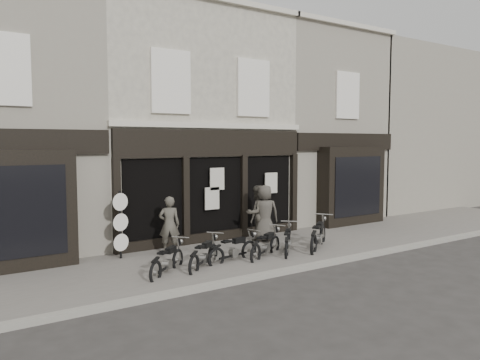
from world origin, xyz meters
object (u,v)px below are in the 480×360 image
motorcycle_4 (288,243)px  motorcycle_5 (318,238)px  man_centre (257,213)px  advert_sign_post (120,228)px  motorcycle_2 (234,252)px  man_right (265,213)px  motorcycle_1 (204,257)px  motorcycle_3 (266,247)px  motorcycle_0 (168,263)px  man_left (169,225)px

motorcycle_4 → motorcycle_5: size_ratio=0.82×
man_centre → advert_sign_post: 4.76m
motorcycle_2 → man_right: bearing=24.0°
motorcycle_2 → motorcycle_5: motorcycle_5 is taller
motorcycle_1 → man_right: (3.29, 1.65, 0.72)m
motorcycle_1 → motorcycle_2: (1.01, 0.08, -0.00)m
motorcycle_3 → motorcycle_4: bearing=-24.9°
motorcycle_3 → advert_sign_post: 4.29m
motorcycle_1 → motorcycle_4: motorcycle_4 is taller
motorcycle_3 → man_centre: (1.06, 1.93, 0.70)m
motorcycle_0 → motorcycle_5: size_ratio=0.82×
motorcycle_0 → advert_sign_post: 2.25m
motorcycle_0 → motorcycle_1: 1.09m
motorcycle_0 → motorcycle_1: size_ratio=0.98×
motorcycle_2 → man_centre: (2.15, 1.84, 0.71)m
motorcycle_3 → advert_sign_post: size_ratio=0.85×
motorcycle_0 → advert_sign_post: (-0.51, 2.09, 0.66)m
motorcycle_2 → motorcycle_3: 1.08m
advert_sign_post → motorcycle_4: bearing=-39.5°
motorcycle_2 → motorcycle_0: bearing=171.7°
man_centre → motorcycle_4: bearing=77.7°
motorcycle_5 → advert_sign_post: size_ratio=0.92×
motorcycle_4 → man_right: 1.79m
motorcycle_3 → advert_sign_post: (-3.69, 2.09, 0.65)m
motorcycle_2 → motorcycle_4: 1.96m
motorcycle_4 → advert_sign_post: size_ratio=0.76×
motorcycle_2 → motorcycle_3: (1.08, -0.09, 0.01)m
advert_sign_post → motorcycle_2: bearing=-52.9°
motorcycle_1 → man_centre: (3.16, 1.92, 0.71)m
motorcycle_5 → advert_sign_post: advert_sign_post is taller
motorcycle_1 → motorcycle_2: 1.02m
motorcycle_3 → advert_sign_post: advert_sign_post is taller
motorcycle_2 → motorcycle_5: (3.13, -0.15, 0.07)m
motorcycle_3 → motorcycle_4: 0.88m
motorcycle_0 → motorcycle_3: bearing=-39.3°
man_centre → motorcycle_0: bearing=17.7°
motorcycle_0 → motorcycle_2: bearing=-37.0°
motorcycle_2 → man_left: (-1.14, 1.86, 0.63)m
motorcycle_1 → motorcycle_2: bearing=-33.1°
motorcycle_4 → man_left: bearing=100.9°
motorcycle_2 → man_left: bearing=110.8°
motorcycle_4 → man_left: 3.68m
motorcycle_1 → man_right: man_right is taller
motorcycle_3 → motorcycle_5: motorcycle_5 is taller
motorcycle_2 → motorcycle_5: bearing=-13.4°
motorcycle_4 → motorcycle_5: motorcycle_5 is taller
man_right → advert_sign_post: size_ratio=0.92×
motorcycle_0 → motorcycle_5: motorcycle_5 is taller
man_left → man_centre: size_ratio=0.92×
motorcycle_0 → motorcycle_3: 3.19m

